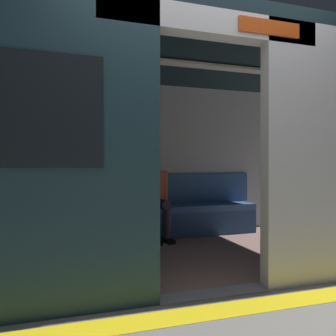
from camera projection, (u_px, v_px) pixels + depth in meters
ground_plane at (213, 294)px, 2.68m from camera, size 60.00×60.00×0.00m
platform_edge_strip at (231, 309)px, 2.40m from camera, size 8.00×0.24×0.01m
train_car at (163, 119)px, 3.77m from camera, size 6.40×2.68×2.35m
bench_seat at (146, 214)px, 4.75m from camera, size 3.34×0.44×0.44m
person_seated at (151, 191)px, 4.72m from camera, size 0.55×0.71×1.17m
handbag at (119, 201)px, 4.71m from camera, size 0.26×0.15×0.17m
book at (171, 204)px, 4.92m from camera, size 0.21×0.25×0.03m
grab_pole_door at (149, 156)px, 2.99m from camera, size 0.04×0.04×2.21m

